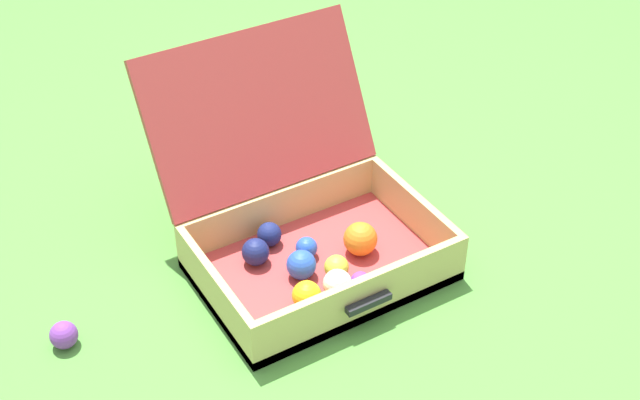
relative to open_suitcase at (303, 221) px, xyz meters
The scene contains 3 objects.
ground_plane 0.13m from the open_suitcase, 167.98° to the right, with size 16.00×16.00×0.00m, color #4C8C38.
open_suitcase is the anchor object (origin of this frame).
stray_ball_on_grass 0.59m from the open_suitcase, behind, with size 0.06×0.06×0.06m, color purple.
Camera 1 is at (-0.73, -1.38, 1.41)m, focal length 49.47 mm.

